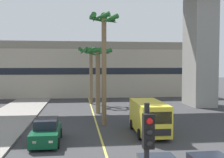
{
  "coord_description": "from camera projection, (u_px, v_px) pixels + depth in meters",
  "views": [
    {
      "loc": [
        -1.52,
        1.51,
        5.03
      ],
      "look_at": [
        0.0,
        14.0,
        4.41
      ],
      "focal_mm": 44.39,
      "sensor_mm": 36.0,
      "label": 1
    }
  ],
  "objects": [
    {
      "name": "pier_building_backdrop",
      "position": [
        88.0,
        70.0,
        46.22
      ],
      "size": [
        33.83,
        8.04,
        8.72
      ],
      "color": "#BCB29E",
      "rests_on": "ground"
    },
    {
      "name": "palm_tree_far_median",
      "position": [
        98.0,
        63.0,
        28.74
      ],
      "size": [
        3.12,
        3.23,
        6.9
      ],
      "color": "brown",
      "rests_on": "ground"
    },
    {
      "name": "palm_tree_near_median",
      "position": [
        91.0,
        57.0,
        35.92
      ],
      "size": [
        3.4,
        3.39,
        7.44
      ],
      "color": "brown",
      "rests_on": "ground"
    },
    {
      "name": "palm_tree_mid_median",
      "position": [
        104.0,
        40.0,
        23.04
      ],
      "size": [
        2.6,
        2.72,
        9.41
      ],
      "color": "brown",
      "rests_on": "ground"
    },
    {
      "name": "car_queue_third",
      "position": [
        46.0,
        132.0,
        17.91
      ],
      "size": [
        1.84,
        4.1,
        1.56
      ],
      "color": "#0C4728",
      "rests_on": "ground"
    },
    {
      "name": "delivery_van",
      "position": [
        149.0,
        116.0,
        20.25
      ],
      "size": [
        2.24,
        5.29,
        2.36
      ],
      "color": "yellow",
      "rests_on": "ground"
    },
    {
      "name": "lane_stripe_center",
      "position": [
        97.0,
        126.0,
        22.73
      ],
      "size": [
        0.14,
        56.0,
        0.01
      ],
      "primitive_type": "cube",
      "color": "#DBCC4C",
      "rests_on": "ground"
    }
  ]
}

